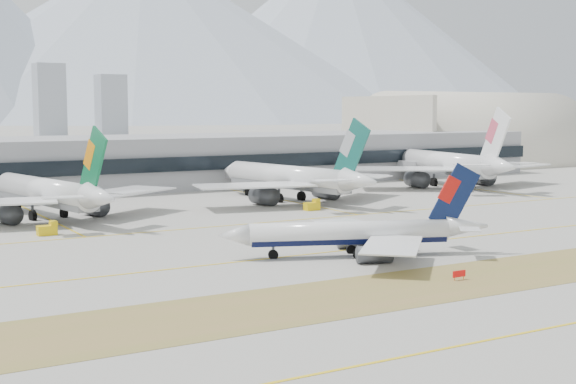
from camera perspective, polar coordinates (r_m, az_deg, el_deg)
ground at (r=139.91m, az=4.49°, el=-3.68°), size 3000.00×3000.00×0.00m
taxiing_airliner at (r=127.93m, az=5.09°, el=-2.97°), size 42.51×35.97×14.87m
widebody_eva at (r=176.28m, az=-16.58°, el=-0.13°), size 56.32×55.83×20.41m
widebody_cathay at (r=200.82m, az=0.36°, el=0.93°), size 59.64×58.99×21.53m
widebody_china_air at (r=246.08m, az=11.31°, el=1.91°), size 66.72×66.01×24.10m
terminal at (r=241.76m, az=-11.25°, el=2.10°), size 280.00×43.10×15.00m
hangar at (r=341.49m, az=12.88°, el=1.93°), size 91.00×60.00×60.00m
hold_sign_left at (r=112.54m, az=12.07°, el=-5.72°), size 2.20×0.15×1.35m
gse_b at (r=155.04m, az=-16.71°, el=-2.57°), size 3.55×2.00×2.60m
gse_c at (r=184.57m, az=1.74°, el=-0.98°), size 3.55×2.00×2.60m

